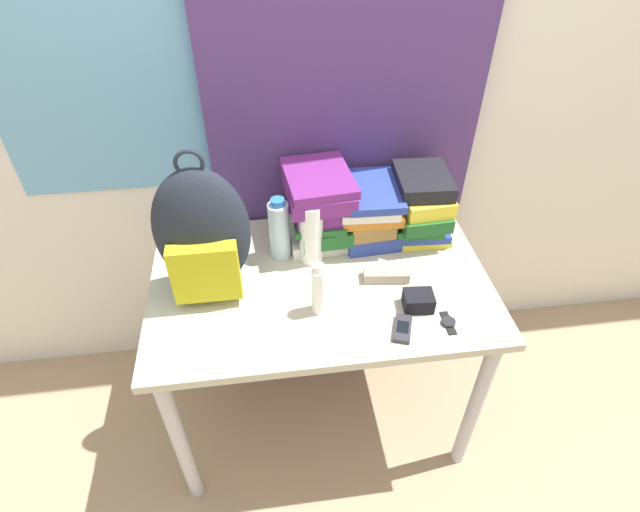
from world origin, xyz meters
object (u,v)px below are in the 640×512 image
(book_stack_left, at_px, (319,206))
(sports_bottle, at_px, (311,232))
(backpack, at_px, (203,235))
(camera_pouch, at_px, (418,301))
(book_stack_right, at_px, (419,205))
(wristwatch, at_px, (448,322))
(water_bottle, at_px, (279,230))
(sunglasses_case, at_px, (386,274))
(sunscreen_bottle, at_px, (319,290))
(cell_phone, at_px, (403,329))
(book_stack_center, at_px, (368,212))

(book_stack_left, relative_size, sports_bottle, 1.15)
(backpack, relative_size, camera_pouch, 5.12)
(book_stack_right, relative_size, wristwatch, 2.92)
(book_stack_left, bearing_deg, water_bottle, -153.63)
(backpack, distance_m, sunglasses_case, 0.61)
(book_stack_left, height_order, camera_pouch, book_stack_left)
(sports_bottle, bearing_deg, book_stack_right, 14.29)
(book_stack_left, xyz_separation_m, sunglasses_case, (0.19, -0.24, -0.13))
(backpack, xyz_separation_m, camera_pouch, (0.64, -0.18, -0.18))
(water_bottle, bearing_deg, sunscreen_bottle, -70.54)
(book_stack_right, relative_size, sports_bottle, 1.08)
(book_stack_right, relative_size, camera_pouch, 2.82)
(sunscreen_bottle, distance_m, camera_pouch, 0.31)
(backpack, bearing_deg, wristwatch, -20.12)
(cell_phone, height_order, wristwatch, cell_phone)
(book_stack_center, bearing_deg, book_stack_left, 178.43)
(water_bottle, distance_m, camera_pouch, 0.52)
(sports_bottle, xyz_separation_m, cell_phone, (0.23, -0.36, -0.11))
(cell_phone, bearing_deg, backpack, 154.62)
(backpack, relative_size, book_stack_center, 1.81)
(backpack, xyz_separation_m, book_stack_center, (0.56, 0.19, -0.10))
(sports_bottle, bearing_deg, book_stack_center, 25.09)
(book_stack_right, xyz_separation_m, wristwatch, (-0.03, -0.45, -0.12))
(cell_phone, bearing_deg, camera_pouch, 50.98)
(sunglasses_case, bearing_deg, sports_bottle, 150.40)
(book_stack_left, height_order, book_stack_right, book_stack_left)
(sports_bottle, bearing_deg, sunscreen_bottle, -91.27)
(book_stack_right, distance_m, cell_phone, 0.51)
(book_stack_center, distance_m, cell_phone, 0.47)
(sunscreen_bottle, bearing_deg, sunglasses_case, 25.12)
(water_bottle, relative_size, camera_pouch, 2.44)
(book_stack_right, distance_m, sunscreen_bottle, 0.53)
(book_stack_center, relative_size, sunglasses_case, 1.76)
(sunglasses_case, xyz_separation_m, camera_pouch, (0.07, -0.14, 0.01))
(sunglasses_case, height_order, camera_pouch, camera_pouch)
(book_stack_left, distance_m, wristwatch, 0.59)
(book_stack_left, height_order, sunscreen_bottle, book_stack_left)
(cell_phone, height_order, sunglasses_case, sunglasses_case)
(sunglasses_case, distance_m, camera_pouch, 0.16)
(book_stack_left, distance_m, cell_phone, 0.52)
(book_stack_left, bearing_deg, wristwatch, -53.80)
(book_stack_center, relative_size, cell_phone, 2.39)
(book_stack_left, height_order, cell_phone, book_stack_left)
(camera_pouch, distance_m, wristwatch, 0.11)
(camera_pouch, xyz_separation_m, wristwatch, (0.07, -0.08, -0.02))
(book_stack_left, distance_m, water_bottle, 0.16)
(backpack, bearing_deg, sunglasses_case, -4.17)
(water_bottle, xyz_separation_m, sunglasses_case, (0.34, -0.17, -0.09))
(backpack, xyz_separation_m, book_stack_left, (0.38, 0.20, -0.06))
(water_bottle, bearing_deg, wristwatch, -38.93)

